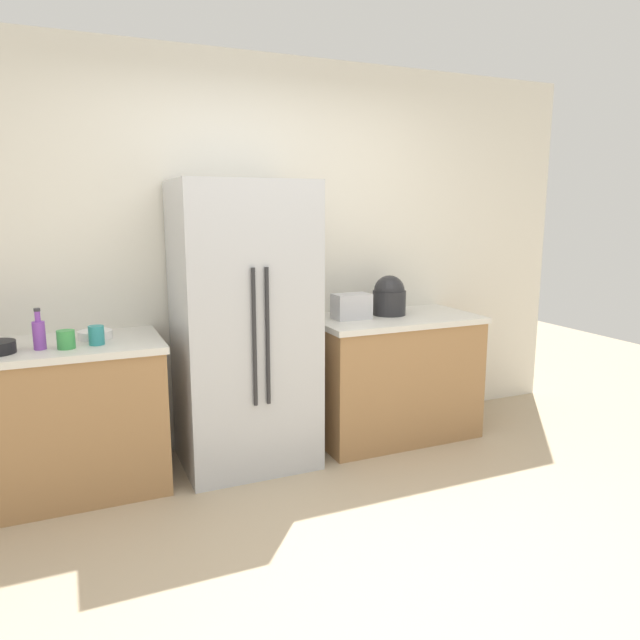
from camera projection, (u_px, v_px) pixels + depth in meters
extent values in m
plane|color=tan|center=(371.00, 569.00, 2.69)|extent=(10.35, 10.35, 0.00)
cube|color=silver|center=(251.00, 255.00, 4.05)|extent=(5.17, 0.10, 2.63)
cube|color=#9E7247|center=(35.00, 425.00, 3.32)|extent=(1.39, 0.65, 0.84)
cube|color=silver|center=(28.00, 350.00, 3.24)|extent=(1.42, 0.68, 0.04)
cube|color=#9E7247|center=(392.00, 379.00, 4.24)|extent=(1.14, 0.65, 0.84)
cube|color=silver|center=(394.00, 319.00, 4.15)|extent=(1.17, 0.68, 0.04)
cube|color=#B7BABF|center=(244.00, 326.00, 3.69)|extent=(0.82, 0.67, 1.79)
cylinder|color=#262628|center=(254.00, 338.00, 3.36)|extent=(0.02, 0.02, 0.81)
cylinder|color=#262628|center=(268.00, 337.00, 3.40)|extent=(0.02, 0.02, 0.81)
cube|color=silver|center=(351.00, 306.00, 4.03)|extent=(0.25, 0.16, 0.17)
cylinder|color=#262628|center=(389.00, 303.00, 4.18)|extent=(0.24, 0.24, 0.17)
sphere|color=#262628|center=(389.00, 291.00, 4.17)|extent=(0.22, 0.22, 0.22)
cylinder|color=purple|center=(39.00, 336.00, 3.15)|extent=(0.06, 0.06, 0.15)
cylinder|color=purple|center=(37.00, 316.00, 3.13)|extent=(0.03, 0.03, 0.06)
cylinder|color=#333338|center=(37.00, 310.00, 3.12)|extent=(0.03, 0.03, 0.02)
cylinder|color=teal|center=(96.00, 335.00, 3.26)|extent=(0.08, 0.08, 0.11)
cylinder|color=green|center=(66.00, 339.00, 3.17)|extent=(0.09, 0.09, 0.10)
cylinder|color=white|center=(95.00, 335.00, 3.42)|extent=(0.19, 0.19, 0.05)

